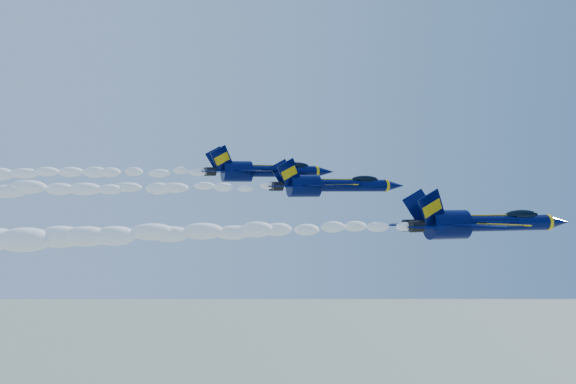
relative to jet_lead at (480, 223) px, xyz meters
name	(u,v)px	position (x,y,z in m)	size (l,w,h in m)	color
jet_lead	(480,223)	(0.00, 0.00, 0.00)	(19.60, 16.08, 7.28)	#020835
smoke_trail_jet_lead	(127,235)	(-35.99, 0.00, -0.52)	(55.22, 2.65, 2.39)	white
jet_second	(331,185)	(-11.21, 13.83, 3.97)	(16.85, 13.82, 6.26)	#020835
smoke_trail_jet_second	(13,189)	(-46.02, 13.83, 3.48)	(55.22, 2.28, 2.05)	white
jet_third	(263,171)	(-17.50, 20.69, 5.76)	(16.64, 13.65, 6.18)	#020835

